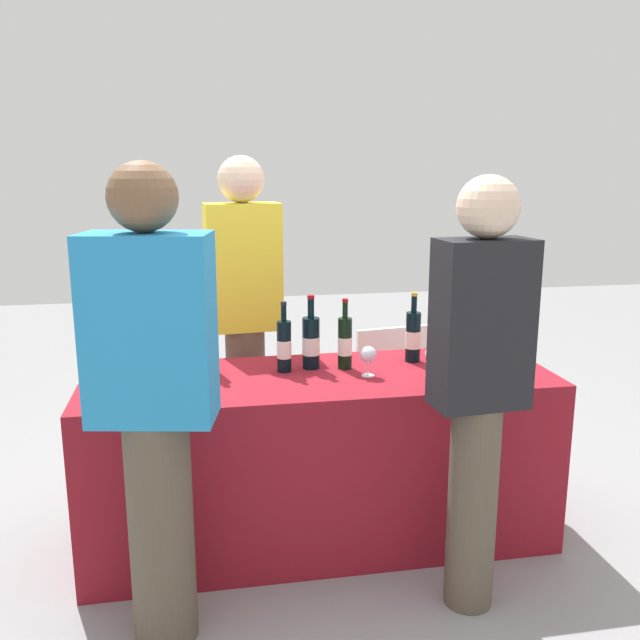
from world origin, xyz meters
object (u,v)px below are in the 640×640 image
object	(u,v)px
wine_bottle_3	(345,343)
server_pouring	(244,310)
guest_0	(154,396)
guest_1	(479,378)
wine_bottle_0	(210,349)
wine_bottle_2	(311,342)
wine_glass_2	(434,356)
wine_glass_1	(368,355)
menu_board	(396,388)
wine_bottle_1	(284,346)
wine_bottle_4	(413,336)
wine_glass_0	(197,371)

from	to	relation	value
wine_bottle_3	server_pouring	distance (m)	0.69
guest_0	guest_1	distance (m)	1.17
wine_bottle_0	wine_bottle_2	size ratio (longest dim) A/B	0.92
wine_bottle_2	server_pouring	xyz separation A→B (m)	(-0.27, 0.51, 0.06)
wine_bottle_2	wine_glass_2	distance (m)	0.56
wine_bottle_0	wine_glass_1	xyz separation A→B (m)	(0.68, -0.16, -0.02)
wine_bottle_3	wine_glass_1	size ratio (longest dim) A/B	2.40
wine_bottle_0	wine_glass_1	bearing A→B (deg)	-12.99
wine_bottle_3	guest_0	xyz separation A→B (m)	(-0.81, -0.66, 0.02)
wine_bottle_3	menu_board	size ratio (longest dim) A/B	0.43
wine_bottle_1	guest_1	size ratio (longest dim) A/B	0.19
guest_0	wine_bottle_1	bearing A→B (deg)	61.99
wine_bottle_1	guest_1	xyz separation A→B (m)	(0.64, -0.67, 0.02)
guest_1	wine_bottle_2	bearing A→B (deg)	121.36
server_pouring	guest_0	bearing A→B (deg)	66.84
server_pouring	guest_0	distance (m)	1.27
server_pouring	wine_bottle_3	bearing A→B (deg)	122.35
wine_bottle_3	wine_glass_2	xyz separation A→B (m)	(0.34, -0.24, -0.01)
wine_bottle_1	wine_bottle_4	world-z (taller)	wine_bottle_4
wine_glass_2	wine_bottle_1	bearing A→B (deg)	158.41
wine_bottle_1	wine_bottle_3	size ratio (longest dim) A/B	0.99
wine_bottle_1	wine_bottle_2	world-z (taller)	wine_bottle_2
wine_bottle_4	wine_glass_1	world-z (taller)	wine_bottle_4
guest_1	wine_bottle_1	bearing A→B (deg)	128.90
menu_board	wine_bottle_1	bearing A→B (deg)	-141.82
guest_1	wine_bottle_3	bearing A→B (deg)	113.61
wine_glass_0	wine_glass_1	bearing A→B (deg)	7.64
wine_glass_0	wine_glass_2	size ratio (longest dim) A/B	0.86
wine_glass_2	guest_1	xyz separation A→B (m)	(0.02, -0.43, 0.03)
wine_glass_0	menu_board	size ratio (longest dim) A/B	0.17
wine_glass_1	guest_0	distance (m)	1.03
server_pouring	menu_board	xyz separation A→B (m)	(0.92, 0.31, -0.58)
server_pouring	guest_1	distance (m)	1.44
wine_bottle_2	wine_bottle_4	distance (m)	0.49
server_pouring	wine_bottle_1	bearing A→B (deg)	99.22
wine_bottle_3	wine_glass_0	xyz separation A→B (m)	(-0.67, -0.23, -0.03)
wine_bottle_2	guest_1	distance (m)	0.87
wine_bottle_0	wine_bottle_3	size ratio (longest dim) A/B	0.97
wine_glass_2	guest_1	distance (m)	0.43
menu_board	wine_glass_2	bearing A→B (deg)	-107.88
wine_glass_1	server_pouring	xyz separation A→B (m)	(-0.49, 0.68, 0.08)
wine_bottle_3	server_pouring	size ratio (longest dim) A/B	0.19
wine_bottle_3	menu_board	world-z (taller)	wine_bottle_3
menu_board	wine_bottle_4	bearing A→B (deg)	-110.75
guest_1	menu_board	distance (m)	1.62
wine_bottle_3	guest_1	world-z (taller)	guest_1
wine_glass_1	wine_glass_2	distance (m)	0.28
wine_bottle_1	wine_glass_0	world-z (taller)	wine_bottle_1
wine_bottle_0	wine_glass_1	distance (m)	0.70
wine_glass_1	menu_board	xyz separation A→B (m)	(0.43, 0.98, -0.50)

